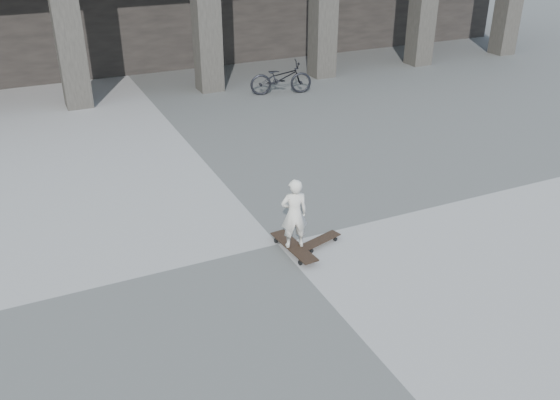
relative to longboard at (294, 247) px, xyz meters
name	(u,v)px	position (x,y,z in m)	size (l,w,h in m)	color
ground	(278,244)	(-0.13, 0.30, -0.08)	(90.00, 90.00, 0.00)	#4C4C49
longboard	(294,247)	(0.00, 0.00, 0.00)	(0.33, 1.05, 0.10)	black
skateboard_spare	(320,241)	(0.46, 0.02, -0.01)	(0.77, 0.39, 0.09)	black
child	(294,214)	(0.00, 0.00, 0.57)	(0.40, 0.26, 1.10)	beige
bicycle	(281,78)	(3.31, 7.60, 0.36)	(0.59, 1.70, 0.89)	black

